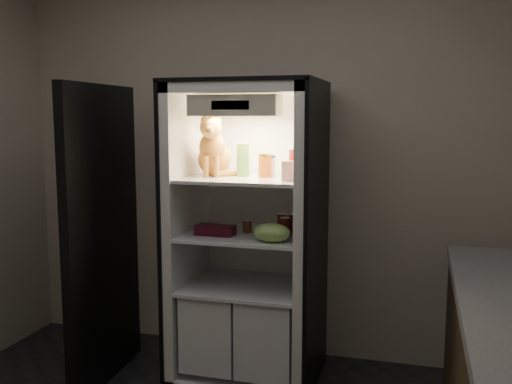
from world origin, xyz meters
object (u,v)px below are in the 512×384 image
mayo_tub (268,165)px  pepper_jar (298,162)px  grape_bag (272,233)px  berry_box_left (207,229)px  cream_carton (288,171)px  berry_box_right (224,231)px  soda_can_a (282,223)px  tabby_cat (214,152)px  condiment_jar (247,226)px  soda_can_b (294,224)px  soda_can_c (285,227)px  salsa_jar (265,165)px  refrigerator (249,254)px  parmesan_shaker (243,160)px

mayo_tub → pepper_jar: size_ratio=0.70×
grape_bag → berry_box_left: 0.45m
cream_carton → berry_box_left: cream_carton is taller
grape_bag → berry_box_right: size_ratio=1.84×
pepper_jar → soda_can_a: (-0.10, 0.04, -0.39)m
berry_box_left → soda_can_a: bearing=26.2°
tabby_cat → condiment_jar: tabby_cat is taller
pepper_jar → mayo_tub: bearing=171.2°
pepper_jar → soda_can_b: 0.38m
tabby_cat → soda_can_c: (0.48, -0.06, -0.44)m
tabby_cat → berry_box_right: size_ratio=3.42×
cream_carton → pepper_jar: bearing=86.8°
pepper_jar → soda_can_b: bearing=-129.8°
cream_carton → soda_can_b: size_ratio=0.90×
pepper_jar → soda_can_a: pepper_jar is taller
salsa_jar → berry_box_left: salsa_jar is taller
salsa_jar → berry_box_left: (-0.34, -0.12, -0.39)m
soda_can_c → tabby_cat: bearing=172.3°
soda_can_a → grape_bag: soda_can_a is taller
mayo_tub → refrigerator: bearing=-161.2°
pepper_jar → soda_can_c: bearing=-114.8°
mayo_tub → condiment_jar: (-0.11, -0.07, -0.38)m
soda_can_b → condiment_jar: 0.29m
soda_can_a → condiment_jar: size_ratio=1.45×
tabby_cat → grape_bag: 0.66m
parmesan_shaker → mayo_tub: bearing=28.0°
grape_bag → salsa_jar: bearing=115.2°
refrigerator → parmesan_shaker: bearing=-128.8°
refrigerator → soda_can_c: 0.34m
soda_can_a → grape_bag: size_ratio=0.53×
salsa_jar → pepper_jar: bearing=14.5°
parmesan_shaker → soda_can_a: 0.46m
soda_can_a → salsa_jar: bearing=-135.2°
refrigerator → berry_box_right: bearing=-122.4°
cream_carton → condiment_jar: cream_carton is taller
parmesan_shaker → soda_can_c: parmesan_shaker is taller
tabby_cat → grape_bag: size_ratio=1.86×
tabby_cat → berry_box_right: 0.50m
salsa_jar → grape_bag: bearing=-64.8°
refrigerator → pepper_jar: size_ratio=10.16×
mayo_tub → grape_bag: size_ratio=0.60×
soda_can_c → refrigerator: bearing=158.1°
soda_can_b → mayo_tub: bearing=164.7°
soda_can_b → grape_bag: bearing=-106.6°
tabby_cat → soda_can_b: bearing=-10.2°
mayo_tub → berry_box_right: (-0.22, -0.21, -0.39)m
cream_carton → soda_can_a: 0.44m
pepper_jar → grape_bag: (-0.09, -0.27, -0.39)m
refrigerator → salsa_jar: refrigerator is taller
soda_can_a → berry_box_right: bearing=-145.2°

